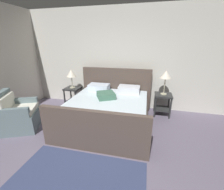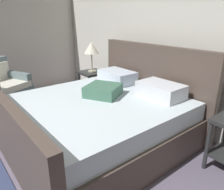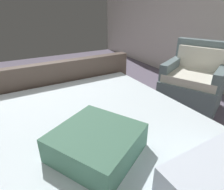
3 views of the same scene
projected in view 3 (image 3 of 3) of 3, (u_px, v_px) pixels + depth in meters
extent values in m
cube|color=slate|center=(23.00, 111.00, 2.63)|extent=(5.88, 5.87, 0.02)
cube|color=brown|center=(43.00, 103.00, 1.96)|extent=(2.00, 0.13, 0.82)
cube|color=silver|center=(76.00, 157.00, 1.13)|extent=(1.82, 1.87, 0.22)
cube|color=#43715B|center=(97.00, 142.00, 0.97)|extent=(0.54, 0.54, 0.14)
cube|color=slate|center=(190.00, 94.00, 2.62)|extent=(0.95, 0.95, 0.42)
cube|color=silver|center=(194.00, 76.00, 2.51)|extent=(0.88, 0.88, 0.10)
cube|color=slate|center=(202.00, 57.00, 2.65)|extent=(0.41, 0.71, 0.48)
cube|color=silver|center=(200.00, 60.00, 2.60)|extent=(0.34, 0.60, 0.36)
cube|color=slate|center=(172.00, 68.00, 2.65)|extent=(0.63, 0.36, 0.22)
cube|color=slate|center=(221.00, 77.00, 2.32)|extent=(0.63, 0.36, 0.22)
cube|color=#354063|center=(39.00, 109.00, 2.66)|extent=(1.98, 1.14, 0.01)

